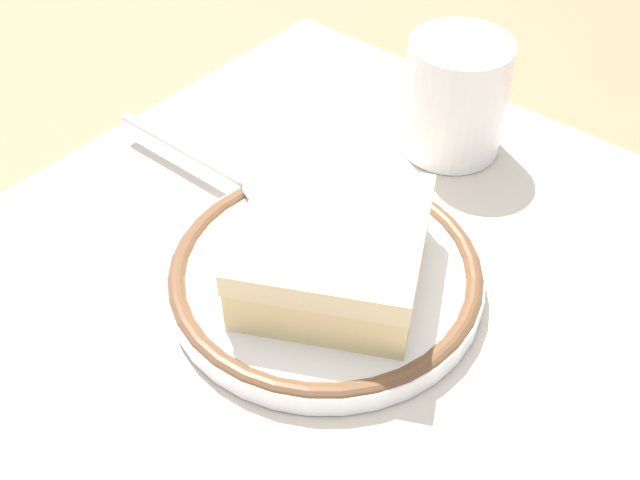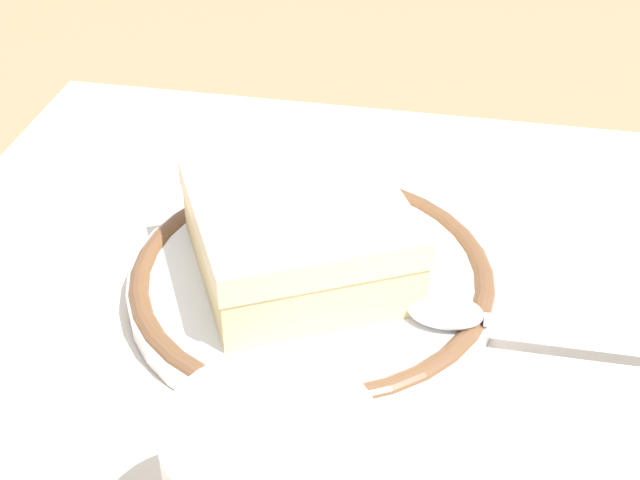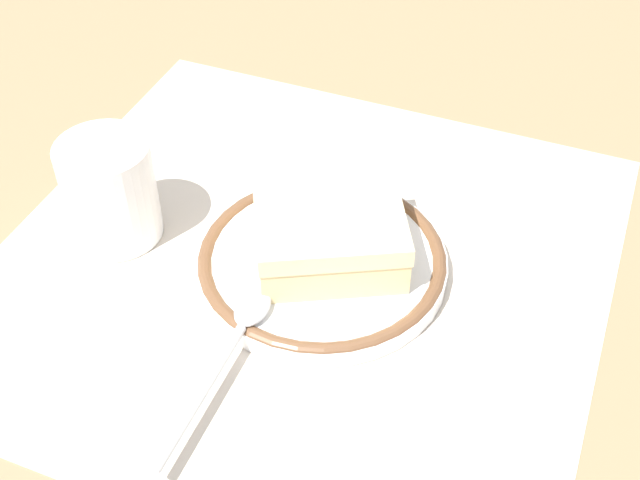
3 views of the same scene
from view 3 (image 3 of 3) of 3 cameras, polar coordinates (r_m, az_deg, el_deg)
ground_plane at (r=0.62m, az=-1.33°, el=-1.68°), size 2.40×2.40×0.00m
placemat at (r=0.62m, az=-1.33°, el=-1.63°), size 0.43×0.43×0.00m
plate at (r=0.61m, az=0.00°, el=-1.70°), size 0.18×0.18×0.02m
cake_slice at (r=0.60m, az=0.59°, el=0.67°), size 0.13×0.13×0.04m
spoon at (r=0.55m, az=-5.77°, el=-6.61°), size 0.15×0.02×0.01m
cup at (r=0.64m, az=-13.75°, el=2.80°), size 0.07×0.07×0.08m
napkin at (r=0.59m, az=-17.94°, el=-7.47°), size 0.12×0.12×0.00m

